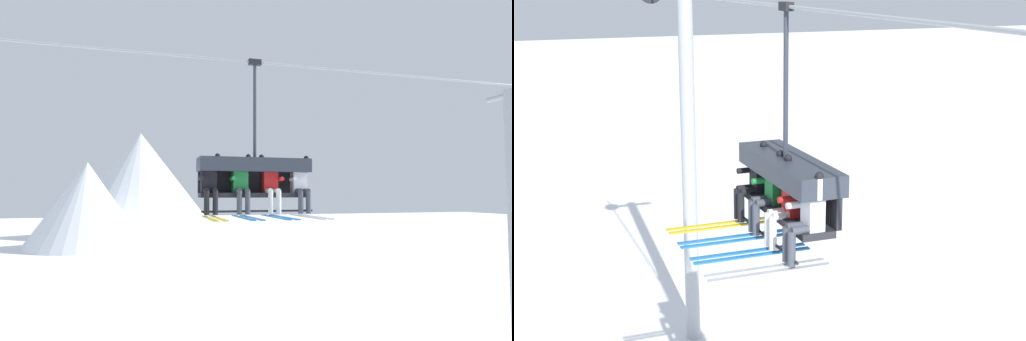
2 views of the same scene
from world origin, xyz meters
TOP-DOWN VIEW (x-y plane):
  - mountain_peak_west at (-7.53, 39.25)m, footprint 13.02×13.02m
  - mountain_peak_central at (-2.02, 50.98)m, footprint 22.99×22.99m
  - lift_cable at (1.19, -0.80)m, footprint 18.06×0.05m
  - chairlift_chair at (1.30, -0.73)m, footprint 2.44×0.74m
  - skier_black at (0.30, -0.94)m, footprint 0.48×1.70m
  - skier_green at (0.97, -0.94)m, footprint 0.48×1.70m
  - skier_red at (1.63, -0.94)m, footprint 0.48×1.70m
  - skier_white at (2.30, -0.94)m, footprint 0.48×1.70m

SIDE VIEW (x-z plane):
  - mountain_peak_west at x=-7.53m, z-range 0.00..9.50m
  - skier_black at x=0.30m, z-range 5.47..6.81m
  - skier_green at x=0.97m, z-range 5.47..6.81m
  - skier_red at x=1.63m, z-range 5.47..6.81m
  - skier_white at x=2.30m, z-range 5.47..6.81m
  - chairlift_chair at x=1.30m, z-range 4.76..8.10m
  - mountain_peak_central at x=-2.02m, z-range 0.00..14.75m
  - lift_cable at x=1.19m, z-range 8.80..8.85m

